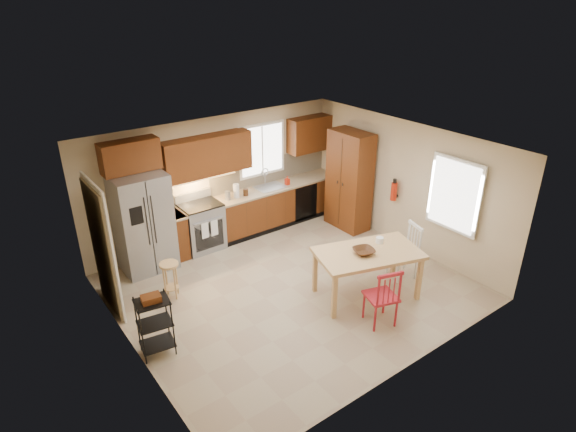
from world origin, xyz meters
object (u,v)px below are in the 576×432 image
(refrigerator, at_px, (143,223))
(fire_extinguisher, at_px, (394,191))
(table_jar, at_px, (379,241))
(bar_stool, at_px, (171,280))
(table_bowl, at_px, (364,254))
(range_stove, at_px, (202,227))
(soap_bottle, at_px, (287,180))
(chair_white, at_px, (403,251))
(utility_cart, at_px, (155,326))
(dining_table, at_px, (366,274))
(pantry, at_px, (349,181))
(chair_red, at_px, (381,295))

(refrigerator, distance_m, fire_extinguisher, 4.76)
(table_jar, xyz_separation_m, bar_stool, (-3.00, 1.79, -0.54))
(table_bowl, distance_m, table_jar, 0.48)
(range_stove, relative_size, soap_bottle, 4.82)
(chair_white, height_order, bar_stool, chair_white)
(refrigerator, relative_size, utility_cart, 1.99)
(refrigerator, distance_m, utility_cart, 2.49)
(chair_white, distance_m, table_jar, 0.69)
(dining_table, xyz_separation_m, table_bowl, (-0.10, 0.00, 0.42))
(dining_table, height_order, chair_white, chair_white)
(soap_bottle, relative_size, utility_cart, 0.21)
(range_stove, height_order, table_bowl, range_stove)
(range_stove, bearing_deg, table_jar, -59.27)
(refrigerator, distance_m, table_jar, 4.16)
(fire_extinguisher, relative_size, table_bowl, 1.06)
(table_bowl, xyz_separation_m, bar_stool, (-2.53, 1.90, -0.51))
(chair_white, relative_size, bar_stool, 1.53)
(range_stove, relative_size, table_bowl, 2.71)
(refrigerator, xyz_separation_m, fire_extinguisher, (4.33, -1.98, 0.19))
(table_bowl, xyz_separation_m, utility_cart, (-3.26, 0.73, -0.37))
(chair_white, bearing_deg, table_jar, 101.84)
(pantry, bearing_deg, refrigerator, 167.38)
(chair_red, bearing_deg, fire_extinguisher, 56.47)
(range_stove, xyz_separation_m, utility_cart, (-1.95, -2.38, -0.00))
(refrigerator, xyz_separation_m, chair_white, (3.52, -3.00, -0.42))
(table_jar, relative_size, bar_stool, 0.24)
(range_stove, xyz_separation_m, bar_stool, (-1.21, -1.21, -0.14))
(chair_red, bearing_deg, soap_bottle, 92.57)
(utility_cart, bearing_deg, fire_extinguisher, 12.56)
(chair_white, relative_size, table_bowl, 2.90)
(soap_bottle, distance_m, table_bowl, 3.11)
(dining_table, relative_size, chair_white, 1.70)
(refrigerator, xyz_separation_m, range_stove, (1.15, 0.06, -0.45))
(utility_cart, bearing_deg, pantry, 24.51)
(range_stove, distance_m, soap_bottle, 2.10)
(table_bowl, bearing_deg, table_jar, 12.53)
(range_stove, relative_size, bar_stool, 1.43)
(table_jar, distance_m, utility_cart, 3.81)
(refrigerator, height_order, chair_red, refrigerator)
(soap_bottle, height_order, table_bowl, soap_bottle)
(table_bowl, bearing_deg, chair_red, -110.66)
(fire_extinguisher, height_order, chair_white, fire_extinguisher)
(chair_white, height_order, utility_cart, chair_white)
(pantry, height_order, chair_red, pantry)
(fire_extinguisher, bearing_deg, pantry, 100.78)
(bar_stool, bearing_deg, fire_extinguisher, -12.11)
(bar_stool, bearing_deg, range_stove, 43.52)
(chair_red, xyz_separation_m, table_bowl, (0.25, 0.65, 0.34))
(chair_white, height_order, table_jar, chair_white)
(dining_table, bearing_deg, chair_red, -101.08)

